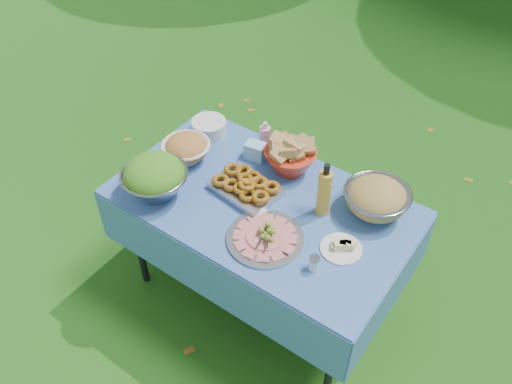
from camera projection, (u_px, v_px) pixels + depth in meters
ground at (261, 293)px, 3.19m from camera, size 80.00×80.00×0.00m
picnic_table at (262, 251)px, 2.92m from camera, size 1.46×0.86×0.76m
salad_bowl at (154, 177)px, 2.63m from camera, size 0.38×0.38×0.21m
pasta_bowl_white at (186, 148)px, 2.84m from camera, size 0.33×0.33×0.14m
plate_stack at (209, 127)px, 3.02m from camera, size 0.23×0.23×0.09m
wipes_box at (256, 151)px, 2.86m from camera, size 0.12×0.09×0.09m
sanitizer_bottle at (265, 136)px, 2.89m from camera, size 0.08×0.08×0.17m
bread_bowl at (290, 155)px, 2.77m from camera, size 0.28×0.28×0.18m
pasta_bowl_steel at (377, 198)px, 2.55m from camera, size 0.42×0.42×0.17m
fried_tray at (246, 186)px, 2.68m from camera, size 0.36×0.27×0.08m
charcuterie_platter at (265, 233)px, 2.45m from camera, size 0.40×0.40×0.08m
oil_bottle at (324, 189)px, 2.50m from camera, size 0.09×0.09×0.30m
cheese_plate at (342, 246)px, 2.42m from camera, size 0.22×0.22×0.05m
shaker at (314, 263)px, 2.33m from camera, size 0.05×0.05×0.08m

